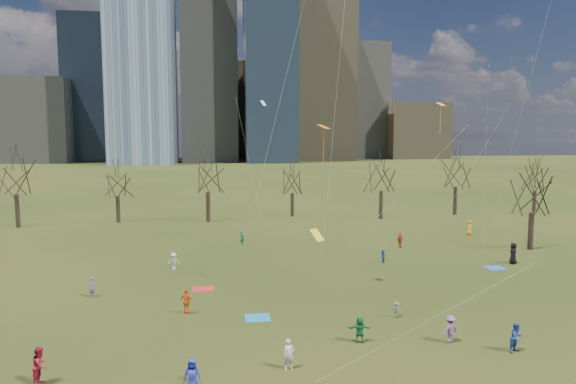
{
  "coord_description": "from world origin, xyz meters",
  "views": [
    {
      "loc": [
        -5.9,
        -29.77,
        11.65
      ],
      "look_at": [
        0.0,
        12.0,
        7.0
      ],
      "focal_mm": 32.0,
      "sensor_mm": 36.0,
      "label": 1
    }
  ],
  "objects": [
    {
      "name": "ground",
      "position": [
        0.0,
        0.0,
        0.0
      ],
      "size": [
        500.0,
        500.0,
        0.0
      ],
      "primitive_type": "plane",
      "color": "black",
      "rests_on": "ground"
    },
    {
      "name": "downtown_skyline",
      "position": [
        -2.43,
        210.64,
        39.01
      ],
      "size": [
        212.5,
        78.0,
        118.0
      ],
      "color": "slate",
      "rests_on": "ground"
    },
    {
      "name": "bare_tree_row",
      "position": [
        -0.09,
        37.22,
        6.12
      ],
      "size": [
        113.04,
        29.8,
        9.5
      ],
      "color": "black",
      "rests_on": "ground"
    },
    {
      "name": "blanket_teal",
      "position": [
        -3.39,
        1.99,
        0.01
      ],
      "size": [
        1.6,
        1.5,
        0.03
      ],
      "primitive_type": "cube",
      "color": "teal",
      "rests_on": "ground"
    },
    {
      "name": "blanket_navy",
      "position": [
        18.42,
        11.54,
        0.01
      ],
      "size": [
        1.6,
        1.5,
        0.03
      ],
      "primitive_type": "cube",
      "color": "#264FB3",
      "rests_on": "ground"
    },
    {
      "name": "blanket_crimson",
      "position": [
        -6.98,
        8.8,
        0.01
      ],
      "size": [
        1.6,
        1.5,
        0.03
      ],
      "primitive_type": "cube",
      "color": "#B12323",
      "rests_on": "ground"
    },
    {
      "name": "person_0",
      "position": [
        -7.09,
        -7.27,
        0.83
      ],
      "size": [
        0.9,
        0.69,
        1.65
      ],
      "primitive_type": "imported",
      "rotation": [
        0.0,
        0.0,
        6.06
      ],
      "color": "#252EA3",
      "rests_on": "ground"
    },
    {
      "name": "person_1",
      "position": [
        -2.42,
        -5.46,
        0.78
      ],
      "size": [
        0.64,
        0.49,
        1.55
      ],
      "primitive_type": "imported",
      "rotation": [
        0.0,
        0.0,
        0.23
      ],
      "color": "silver",
      "rests_on": "ground"
    },
    {
      "name": "person_2",
      "position": [
        -14.21,
        -5.34,
        0.91
      ],
      "size": [
        0.81,
        0.98,
        1.83
      ],
      "primitive_type": "imported",
      "rotation": [
        0.0,
        0.0,
        1.43
      ],
      "color": "maroon",
      "rests_on": "ground"
    },
    {
      "name": "person_3",
      "position": [
        5.47,
        0.87,
        0.52
      ],
      "size": [
        0.7,
        0.77,
        1.04
      ],
      "primitive_type": "imported",
      "rotation": [
        0.0,
        0.0,
        2.19
      ],
      "color": "slate",
      "rests_on": "ground"
    },
    {
      "name": "person_4",
      "position": [
        -7.92,
        3.41,
        0.83
      ],
      "size": [
        1.05,
        0.85,
        1.66
      ],
      "primitive_type": "imported",
      "rotation": [
        0.0,
        0.0,
        2.61
      ],
      "color": "orange",
      "rests_on": "ground"
    },
    {
      "name": "person_5",
      "position": [
        2.01,
        -2.73,
        0.77
      ],
      "size": [
        1.48,
        0.63,
        1.55
      ],
      "primitive_type": "imported",
      "rotation": [
        0.0,
        0.0,
        3.02
      ],
      "color": "#1B7D3E",
      "rests_on": "ground"
    },
    {
      "name": "person_6",
      "position": [
        20.87,
        12.74,
        0.98
      ],
      "size": [
        1.03,
        1.14,
        1.95
      ],
      "primitive_type": "imported",
      "rotation": [
        0.0,
        0.0,
        4.16
      ],
      "color": "black",
      "rests_on": "ground"
    },
    {
      "name": "person_7",
      "position": [
        -14.95,
        8.01,
        0.74
      ],
      "size": [
        0.48,
        0.61,
        1.47
      ],
      "primitive_type": "imported",
      "rotation": [
        0.0,
        0.0,
        4.46
      ],
      "color": "#7A4F9F",
      "rests_on": "ground"
    },
    {
      "name": "person_8",
      "position": [
        9.13,
        14.59,
        0.61
      ],
      "size": [
        0.53,
        0.65,
        1.23
      ],
      "primitive_type": "imported",
      "rotation": [
        0.0,
        0.0,
        4.83
      ],
      "color": "#224994",
      "rests_on": "ground"
    },
    {
      "name": "person_9",
      "position": [
        -9.67,
        15.06,
        0.73
      ],
      "size": [
        0.98,
        0.6,
        1.47
      ],
      "primitive_type": "imported",
      "rotation": [
        0.0,
        0.0,
        6.23
      ],
      "color": "beige",
      "rests_on": "ground"
    },
    {
      "name": "person_10",
      "position": [
        13.02,
        20.64,
        0.79
      ],
      "size": [
        1.0,
        0.77,
        1.58
      ],
      "primitive_type": "imported",
      "rotation": [
        0.0,
        0.0,
        0.48
      ],
      "color": "#B83E1A",
      "rests_on": "ground"
    },
    {
      "name": "person_12",
      "position": [
        23.57,
        26.11,
        0.87
      ],
      "size": [
        0.9,
        1.01,
        1.74
      ],
      "primitive_type": "imported",
      "rotation": [
        0.0,
        0.0,
        1.05
      ],
      "color": "orange",
      "rests_on": "ground"
    },
    {
      "name": "person_13",
      "position": [
        -3.23,
        24.47,
        0.75
      ],
      "size": [
        0.63,
        0.64,
        1.49
      ],
      "primitive_type": "imported",
      "rotation": [
        0.0,
        0.0,
        2.32
      ],
      "color": "#197447",
      "rests_on": "ground"
    },
    {
      "name": "person_14",
      "position": [
        10.02,
        -5.17,
        0.82
      ],
      "size": [
        0.96,
        0.86,
        1.63
      ],
      "primitive_type": "imported",
      "rotation": [
        0.0,
        0.0,
        0.37
      ],
      "color": "#263FA5",
      "rests_on": "ground"
    },
    {
      "name": "person_15",
      "position": [
        7.05,
        -3.44,
        0.79
      ],
      "size": [
        1.16,
        0.88,
        1.58
      ],
      "primitive_type": "imported",
      "rotation": [
        0.0,
        0.0,
        3.46
      ],
      "color": "#8C4C99",
      "rests_on": "ground"
    },
    {
      "name": "kites_airborne",
      "position": [
        2.87,
        12.8,
        13.4
      ],
      "size": [
        66.73,
        40.88,
        29.31
      ],
      "color": "orange",
      "rests_on": "ground"
    }
  ]
}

